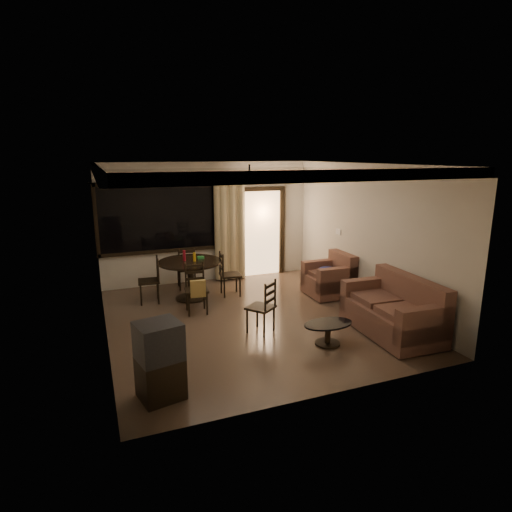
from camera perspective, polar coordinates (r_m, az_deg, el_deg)
name	(u,v)px	position (r m, az deg, el deg)	size (l,w,h in m)	color
ground	(250,319)	(7.99, -0.81, -8.38)	(5.50, 5.50, 0.00)	#7F6651
room_shell	(247,208)	(9.35, -1.27, 6.45)	(5.50, 6.70, 5.50)	beige
dining_table	(190,269)	(8.98, -8.75, -1.73)	(1.31, 1.31, 1.04)	black
dining_chair_west	(150,289)	(9.02, -13.96, -4.29)	(0.46, 0.46, 0.95)	black
dining_chair_east	(230,282)	(9.21, -3.50, -3.54)	(0.46, 0.46, 0.95)	black
dining_chair_south	(197,297)	(8.26, -7.91, -5.50)	(0.46, 0.51, 0.95)	black
dining_chair_north	(187,276)	(9.81, -9.23, -2.64)	(0.46, 0.46, 0.95)	black
tv_cabinet	(160,361)	(5.53, -12.71, -13.44)	(0.61, 0.57, 0.99)	black
sofa	(395,312)	(7.63, 18.03, -7.09)	(1.03, 1.82, 0.95)	#4B2623
armchair	(331,278)	(9.32, 9.93, -2.97)	(0.90, 0.90, 0.89)	#4B2623
coffee_table	(328,330)	(7.00, 9.57, -9.71)	(0.82, 0.49, 0.36)	black
side_chair	(261,317)	(7.34, 0.71, -8.09)	(0.58, 0.58, 0.93)	black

